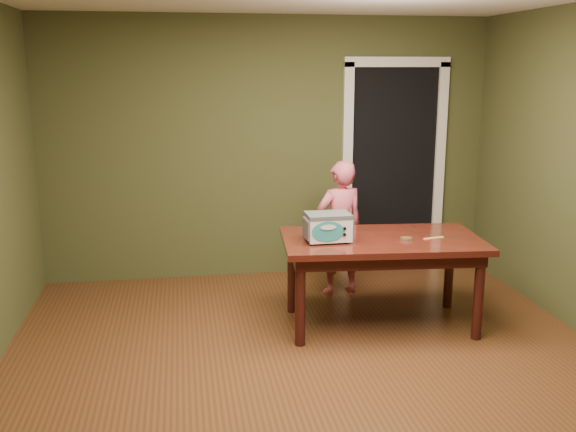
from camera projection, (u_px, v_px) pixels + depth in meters
The scene contains 8 objects.
floor at pixel (322, 385), 4.33m from camera, with size 5.00×5.00×0.00m, color #5B321A.
room_shell at pixel (325, 132), 3.94m from camera, with size 4.52×5.02×2.61m.
doorway at pixel (384, 165), 6.97m from camera, with size 1.10×0.66×2.25m.
dining_table at pixel (381, 250), 5.21m from camera, with size 1.67×1.03×0.75m.
toy_oven at pixel (328, 226), 5.06m from camera, with size 0.37×0.26×0.23m.
baking_pan at pixel (406, 239), 5.12m from camera, with size 0.10×0.10×0.02m.
spatula at pixel (434, 238), 5.17m from camera, with size 0.18×0.03×0.01m, color #EAC065.
child at pixel (340, 228), 5.98m from camera, with size 0.46×0.30×1.27m, color #D7586F.
Camera 1 is at (-0.88, -3.86, 2.09)m, focal length 40.00 mm.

